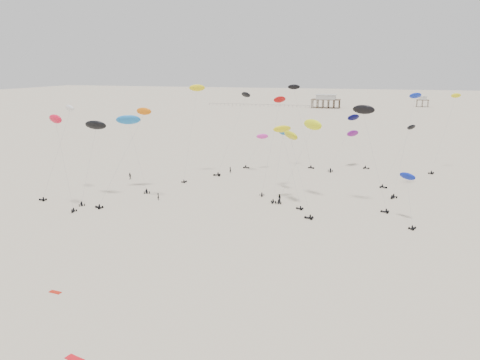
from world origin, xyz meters
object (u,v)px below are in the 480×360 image
(rig_4, at_px, (348,129))
(rig_9, at_px, (64,128))
(pavilion_main, at_px, (326,102))
(spectator_0, at_px, (158,200))
(pavilion_small, at_px, (422,102))
(rig_0, at_px, (281,143))

(rig_4, xyz_separation_m, rig_9, (-64.88, -47.62, 3.93))
(pavilion_main, relative_size, rig_4, 1.19)
(spectator_0, bearing_deg, rig_9, 46.65)
(spectator_0, bearing_deg, pavilion_small, -57.62)
(pavilion_main, xyz_separation_m, spectator_0, (-10.92, -259.00, -4.22))
(rig_0, distance_m, rig_9, 53.08)
(spectator_0, bearing_deg, pavilion_main, -44.40)
(rig_9, distance_m, spectator_0, 29.50)
(pavilion_main, relative_size, rig_9, 0.93)
(pavilion_main, bearing_deg, spectator_0, -92.41)
(rig_4, bearing_deg, pavilion_main, -90.41)
(rig_4, distance_m, rig_9, 80.58)
(rig_4, height_order, spectator_0, rig_4)
(pavilion_main, bearing_deg, pavilion_small, 23.20)
(rig_0, bearing_deg, pavilion_small, -100.69)
(pavilion_small, distance_m, rig_4, 244.38)
(pavilion_small, distance_m, rig_9, 307.43)
(pavilion_main, distance_m, rig_9, 261.14)
(rig_4, relative_size, rig_9, 0.78)
(pavilion_small, relative_size, spectator_0, 4.51)
(rig_9, bearing_deg, spectator_0, -93.82)
(rig_4, relative_size, spectator_0, 8.82)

